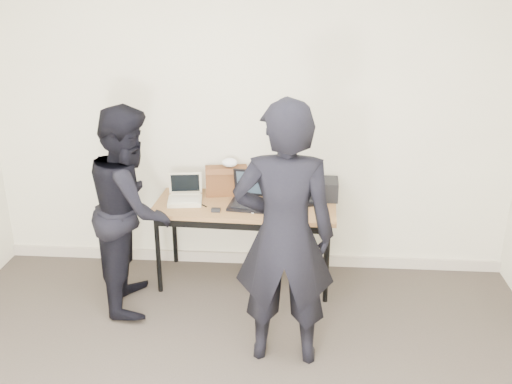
# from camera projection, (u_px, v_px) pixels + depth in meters

# --- Properties ---
(room) EXTENTS (4.60, 4.60, 2.80)m
(room) POSITION_uv_depth(u_px,v_px,m) (210.00, 234.00, 2.71)
(room) COLOR #3D352E
(room) RESTS_ON ground
(desk) EXTENTS (1.53, 0.71, 0.72)m
(desk) POSITION_uv_depth(u_px,v_px,m) (245.00, 211.00, 4.74)
(desk) COLOR brown
(desk) RESTS_ON ground
(laptop_beige) EXTENTS (0.31, 0.30, 0.22)m
(laptop_beige) POSITION_uv_depth(u_px,v_px,m) (185.00, 196.00, 4.76)
(laptop_beige) COLOR beige
(laptop_beige) RESTS_ON desk
(laptop_center) EXTENTS (0.39, 0.38, 0.27)m
(laptop_center) POSITION_uv_depth(u_px,v_px,m) (252.00, 197.00, 4.70)
(laptop_center) COLOR black
(laptop_center) RESTS_ON desk
(laptop_right) EXTENTS (0.44, 0.43, 0.26)m
(laptop_right) POSITION_uv_depth(u_px,v_px,m) (300.00, 192.00, 4.81)
(laptop_right) COLOR black
(laptop_right) RESTS_ON desk
(leather_satchel) EXTENTS (0.38, 0.23, 0.25)m
(leather_satchel) POSITION_uv_depth(u_px,v_px,m) (227.00, 180.00, 4.89)
(leather_satchel) COLOR #583117
(leather_satchel) RESTS_ON desk
(tissue) EXTENTS (0.13, 0.10, 0.08)m
(tissue) POSITION_uv_depth(u_px,v_px,m) (230.00, 163.00, 4.84)
(tissue) COLOR white
(tissue) RESTS_ON leather_satchel
(equipment_box) EXTENTS (0.29, 0.25, 0.16)m
(equipment_box) POSITION_uv_depth(u_px,v_px,m) (321.00, 189.00, 4.82)
(equipment_box) COLOR black
(equipment_box) RESTS_ON desk
(power_brick) EXTENTS (0.07, 0.05, 0.03)m
(power_brick) POSITION_uv_depth(u_px,v_px,m) (216.00, 210.00, 4.57)
(power_brick) COLOR black
(power_brick) RESTS_ON desk
(cables) EXTENTS (1.15, 0.41, 0.01)m
(cables) POSITION_uv_depth(u_px,v_px,m) (257.00, 204.00, 4.72)
(cables) COLOR black
(cables) RESTS_ON desk
(person_typist) EXTENTS (0.67, 0.44, 1.83)m
(person_typist) POSITION_uv_depth(u_px,v_px,m) (284.00, 236.00, 3.69)
(person_typist) COLOR black
(person_typist) RESTS_ON ground
(person_observer) EXTENTS (0.74, 0.88, 1.62)m
(person_observer) POSITION_uv_depth(u_px,v_px,m) (131.00, 208.00, 4.41)
(person_observer) COLOR black
(person_observer) RESTS_ON ground
(baseboard) EXTENTS (4.50, 0.03, 0.10)m
(baseboard) POSITION_uv_depth(u_px,v_px,m) (250.00, 258.00, 5.26)
(baseboard) COLOR #BDAF9D
(baseboard) RESTS_ON ground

